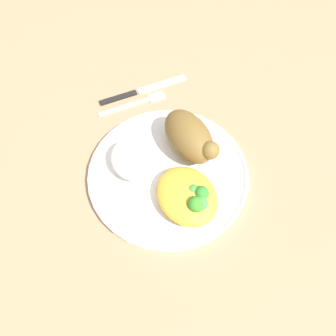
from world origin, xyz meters
name	(u,v)px	position (x,y,z in m)	size (l,w,h in m)	color
ground_plane	(168,175)	(0.00, 0.00, 0.00)	(2.00, 2.00, 0.00)	#9F7F5D
plate	(168,173)	(0.00, 0.00, 0.01)	(0.29, 0.29, 0.01)	white
roasted_chicken	(190,137)	(-0.03, 0.06, 0.05)	(0.13, 0.07, 0.06)	brown
rice_pile	(132,159)	(-0.04, -0.05, 0.03)	(0.09, 0.07, 0.03)	white
mac_cheese_with_broccoli	(187,197)	(0.07, 0.00, 0.03)	(0.12, 0.10, 0.04)	gold
fork	(136,103)	(-0.18, 0.03, 0.00)	(0.03, 0.14, 0.01)	silver
knife	(138,91)	(-0.21, 0.04, 0.00)	(0.03, 0.19, 0.01)	black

